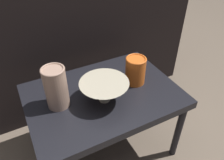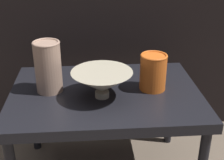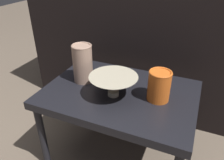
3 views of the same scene
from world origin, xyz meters
TOP-DOWN VIEW (x-y plane):
  - table at (0.00, 0.00)m, footprint 0.74×0.53m
  - couch_backdrop at (0.00, 0.63)m, footprint 1.70×0.50m
  - bowl at (-0.01, -0.05)m, footprint 0.23×0.23m
  - vase_textured_left at (-0.21, 0.02)m, footprint 0.10×0.10m
  - vase_colorful_right at (0.19, 0.01)m, footprint 0.10×0.10m

SIDE VIEW (x-z plane):
  - table at x=0.00m, z-range 0.17..0.60m
  - couch_backdrop at x=0.00m, z-range 0.00..0.88m
  - bowl at x=-0.01m, z-range 0.44..0.54m
  - vase_colorful_right at x=0.19m, z-range 0.43..0.57m
  - vase_textured_left at x=-0.21m, z-range 0.43..0.63m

